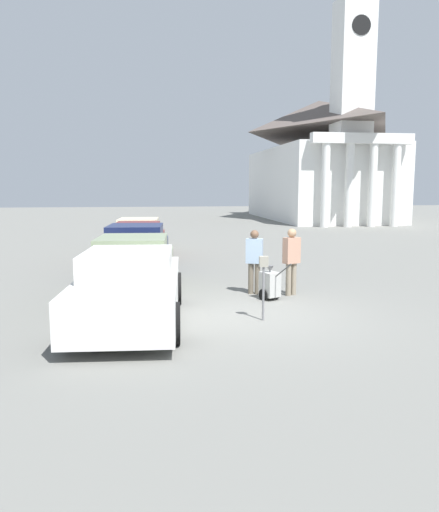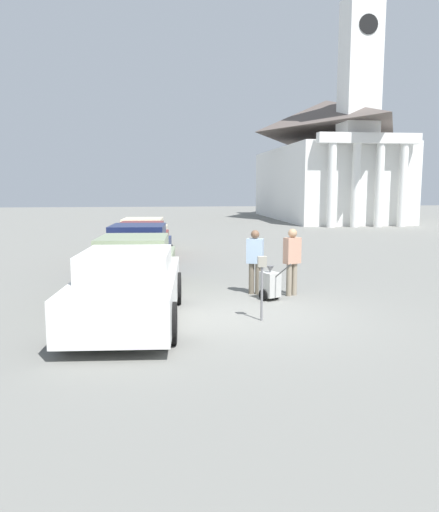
{
  "view_description": "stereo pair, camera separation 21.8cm",
  "coord_description": "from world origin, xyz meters",
  "px_view_note": "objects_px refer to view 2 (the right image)",
  "views": [
    {
      "loc": [
        -2.21,
        -10.29,
        2.76
      ],
      "look_at": [
        -0.51,
        1.51,
        1.1
      ],
      "focal_mm": 35.0,
      "sensor_mm": 36.0,
      "label": 1
    },
    {
      "loc": [
        -1.99,
        -10.32,
        2.76
      ],
      "look_at": [
        -0.51,
        1.51,
        1.1
      ],
      "focal_mm": 35.0,
      "sensor_mm": 36.0,
      "label": 2
    }
  ],
  "objects_px": {
    "parked_car_maroon": "(141,242)",
    "person_supervisor": "(292,258)",
    "parked_car_sage": "(134,267)",
    "parking_meter": "(262,276)",
    "equipment_cart": "(270,284)",
    "church": "(327,153)",
    "parked_car_white": "(128,288)",
    "parked_car_navy": "(139,250)",
    "person_worker": "(255,258)",
    "parked_car_cream": "(143,235)"
  },
  "relations": [
    {
      "from": "parked_car_maroon",
      "to": "church",
      "type": "xyz_separation_m",
      "value": [
        14.94,
        22.25,
        4.93
      ]
    },
    {
      "from": "parked_car_sage",
      "to": "equipment_cart",
      "type": "xyz_separation_m",
      "value": [
        3.34,
        -1.25,
        -0.3
      ]
    },
    {
      "from": "parked_car_navy",
      "to": "parking_meter",
      "type": "height_order",
      "value": "parked_car_navy"
    },
    {
      "from": "church",
      "to": "equipment_cart",
      "type": "bearing_deg",
      "value": -111.39
    },
    {
      "from": "parked_car_maroon",
      "to": "parking_meter",
      "type": "bearing_deg",
      "value": -69.36
    },
    {
      "from": "parked_car_white",
      "to": "parked_car_sage",
      "type": "relative_size",
      "value": 1.02
    },
    {
      "from": "parked_car_cream",
      "to": "parked_car_sage",
      "type": "bearing_deg",
      "value": -85.83
    },
    {
      "from": "parked_car_white",
      "to": "church",
      "type": "bearing_deg",
      "value": 68.62
    },
    {
      "from": "parked_car_white",
      "to": "parked_car_sage",
      "type": "bearing_deg",
      "value": 94.18
    },
    {
      "from": "equipment_cart",
      "to": "church",
      "type": "relative_size",
      "value": 0.04
    },
    {
      "from": "parked_car_sage",
      "to": "person_worker",
      "type": "bearing_deg",
      "value": -5.76
    },
    {
      "from": "parked_car_sage",
      "to": "parking_meter",
      "type": "xyz_separation_m",
      "value": [
        2.73,
        -3.11,
        0.25
      ]
    },
    {
      "from": "parked_car_white",
      "to": "parked_car_navy",
      "type": "xyz_separation_m",
      "value": [
        -0.0,
        6.24,
        -0.0
      ]
    },
    {
      "from": "parking_meter",
      "to": "person_worker",
      "type": "distance_m",
      "value": 2.6
    },
    {
      "from": "parked_car_cream",
      "to": "equipment_cart",
      "type": "bearing_deg",
      "value": -68.04
    },
    {
      "from": "parked_car_sage",
      "to": "parking_meter",
      "type": "relative_size",
      "value": 3.68
    },
    {
      "from": "parked_car_navy",
      "to": "parked_car_sage",
      "type": "bearing_deg",
      "value": -85.83
    },
    {
      "from": "church",
      "to": "parking_meter",
      "type": "bearing_deg",
      "value": -111.19
    },
    {
      "from": "parked_car_maroon",
      "to": "equipment_cart",
      "type": "height_order",
      "value": "parked_car_maroon"
    },
    {
      "from": "parking_meter",
      "to": "parked_car_cream",
      "type": "bearing_deg",
      "value": 102.56
    },
    {
      "from": "parked_car_sage",
      "to": "person_supervisor",
      "type": "relative_size",
      "value": 2.89
    },
    {
      "from": "parked_car_cream",
      "to": "person_worker",
      "type": "height_order",
      "value": "person_worker"
    },
    {
      "from": "parked_car_sage",
      "to": "person_supervisor",
      "type": "bearing_deg",
      "value": -7.73
    },
    {
      "from": "parked_car_cream",
      "to": "parking_meter",
      "type": "distance_m",
      "value": 12.56
    },
    {
      "from": "parked_car_white",
      "to": "parking_meter",
      "type": "xyz_separation_m",
      "value": [
        2.73,
        -0.23,
        0.23
      ]
    },
    {
      "from": "parked_car_white",
      "to": "parked_car_maroon",
      "type": "relative_size",
      "value": 0.96
    },
    {
      "from": "parking_meter",
      "to": "equipment_cart",
      "type": "xyz_separation_m",
      "value": [
        0.6,
        1.86,
        -0.55
      ]
    },
    {
      "from": "person_supervisor",
      "to": "church",
      "type": "height_order",
      "value": "church"
    },
    {
      "from": "parked_car_maroon",
      "to": "parked_car_cream",
      "type": "height_order",
      "value": "parked_car_maroon"
    },
    {
      "from": "parked_car_sage",
      "to": "person_worker",
      "type": "height_order",
      "value": "person_worker"
    },
    {
      "from": "equipment_cart",
      "to": "person_supervisor",
      "type": "bearing_deg",
      "value": 6.06
    },
    {
      "from": "parking_meter",
      "to": "church",
      "type": "relative_size",
      "value": 0.06
    },
    {
      "from": "person_worker",
      "to": "equipment_cart",
      "type": "height_order",
      "value": "person_worker"
    },
    {
      "from": "parked_car_maroon",
      "to": "person_supervisor",
      "type": "distance_m",
      "value": 8.04
    },
    {
      "from": "parked_car_white",
      "to": "person_supervisor",
      "type": "height_order",
      "value": "person_supervisor"
    },
    {
      "from": "parked_car_navy",
      "to": "person_worker",
      "type": "xyz_separation_m",
      "value": [
        3.09,
        -3.89,
        0.23
      ]
    },
    {
      "from": "parked_car_white",
      "to": "parked_car_cream",
      "type": "distance_m",
      "value": 12.03
    },
    {
      "from": "parked_car_white",
      "to": "parked_car_navy",
      "type": "bearing_deg",
      "value": 94.17
    },
    {
      "from": "parked_car_maroon",
      "to": "parking_meter",
      "type": "relative_size",
      "value": 3.92
    },
    {
      "from": "parked_car_sage",
      "to": "parked_car_navy",
      "type": "bearing_deg",
      "value": 94.17
    },
    {
      "from": "parked_car_maroon",
      "to": "parked_car_navy",
      "type": "bearing_deg",
      "value": -85.83
    },
    {
      "from": "parked_car_cream",
      "to": "equipment_cart",
      "type": "height_order",
      "value": "parked_car_cream"
    },
    {
      "from": "parking_meter",
      "to": "person_supervisor",
      "type": "height_order",
      "value": "person_supervisor"
    },
    {
      "from": "parked_car_navy",
      "to": "person_worker",
      "type": "distance_m",
      "value": 4.98
    },
    {
      "from": "parked_car_navy",
      "to": "parked_car_cream",
      "type": "height_order",
      "value": "parked_car_navy"
    },
    {
      "from": "parked_car_sage",
      "to": "church",
      "type": "height_order",
      "value": "church"
    },
    {
      "from": "parked_car_navy",
      "to": "church",
      "type": "height_order",
      "value": "church"
    },
    {
      "from": "parked_car_navy",
      "to": "equipment_cart",
      "type": "relative_size",
      "value": 4.86
    },
    {
      "from": "parked_car_sage",
      "to": "parked_car_maroon",
      "type": "distance_m",
      "value": 6.13
    },
    {
      "from": "parked_car_navy",
      "to": "person_worker",
      "type": "relative_size",
      "value": 2.92
    }
  ]
}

